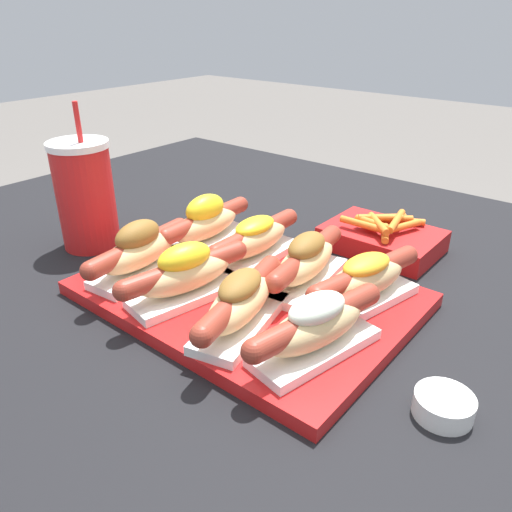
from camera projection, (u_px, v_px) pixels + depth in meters
patio_table at (265, 438)px, 0.90m from camera, size 1.40×1.08×0.69m
serving_tray at (247, 294)px, 0.67m from camera, size 0.42×0.30×0.02m
hot_dog_0 at (139, 250)px, 0.69m from camera, size 0.08×0.19×0.08m
hot_dog_1 at (186, 273)px, 0.63m from camera, size 0.09×0.19×0.08m
hot_dog_2 at (240, 302)px, 0.57m from camera, size 0.09×0.19×0.07m
hot_dog_3 at (316, 326)px, 0.53m from camera, size 0.09×0.19×0.07m
hot_dog_4 at (206, 223)px, 0.78m from camera, size 0.06×0.20×0.08m
hot_dog_5 at (255, 239)px, 0.73m from camera, size 0.06×0.20×0.07m
hot_dog_6 at (306, 261)px, 0.66m from camera, size 0.08×0.19×0.07m
hot_dog_7 at (365, 280)px, 0.62m from camera, size 0.09×0.19×0.07m
sauce_bowl at (444, 405)px, 0.48m from camera, size 0.06×0.06×0.02m
drink_cup at (85, 195)px, 0.79m from camera, size 0.09×0.09×0.23m
fries_basket at (382, 238)px, 0.81m from camera, size 0.18×0.13×0.06m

